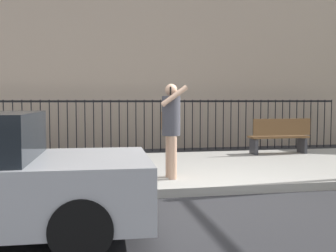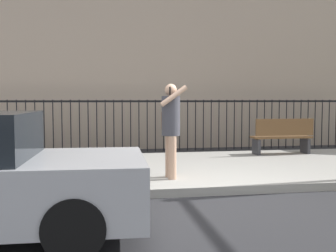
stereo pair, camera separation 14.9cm
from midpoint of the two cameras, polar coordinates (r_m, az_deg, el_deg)
name	(u,v)px [view 1 (the left image)]	position (r m, az deg, el deg)	size (l,w,h in m)	color
ground_plane	(214,196)	(6.73, 6.00, -9.94)	(60.00, 60.00, 0.00)	#28282B
sidewalk	(184,169)	(8.80, 1.79, -6.17)	(28.00, 4.40, 0.15)	#9E9B93
iron_fence	(156,118)	(12.32, -2.01, 1.10)	(12.03, 0.04, 1.60)	black
pedestrian_on_phone	(171,123)	(7.31, -0.19, 0.37)	(0.51, 0.67, 1.74)	tan
street_bench	(280,135)	(11.00, 15.35, -1.29)	(1.60, 0.45, 0.95)	brown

